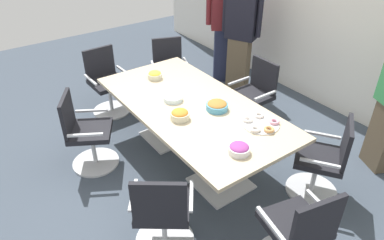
{
  "coord_description": "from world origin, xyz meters",
  "views": [
    {
      "loc": [
        2.75,
        -1.96,
        2.74
      ],
      "look_at": [
        0.0,
        0.0,
        0.55
      ],
      "focal_mm": 33.48,
      "sensor_mm": 36.0,
      "label": 1
    }
  ],
  "objects_px": {
    "office_chair_2": "(323,163)",
    "office_chair_3": "(253,98)",
    "office_chair_6": "(86,135)",
    "person_standing_1": "(241,33)",
    "office_chair_4": "(170,74)",
    "conference_table": "(192,114)",
    "snack_bowl_chips_yellow": "(155,75)",
    "snack_bowl_pretzels": "(217,106)",
    "snack_bowl_candy_mix": "(239,149)",
    "plate_stack": "(173,98)",
    "office_chair_5": "(107,85)",
    "snack_bowl_chips_orange": "(180,115)",
    "donut_platter": "(261,123)",
    "office_chair_0": "(163,214)",
    "office_chair_1": "(297,234)",
    "person_standing_0": "(225,23)"
  },
  "relations": [
    {
      "from": "office_chair_2",
      "to": "office_chair_6",
      "type": "distance_m",
      "value": 2.57
    },
    {
      "from": "snack_bowl_chips_yellow",
      "to": "office_chair_4",
      "type": "bearing_deg",
      "value": 135.96
    },
    {
      "from": "office_chair_3",
      "to": "snack_bowl_candy_mix",
      "type": "distance_m",
      "value": 1.69
    },
    {
      "from": "donut_platter",
      "to": "office_chair_1",
      "type": "bearing_deg",
      "value": -26.94
    },
    {
      "from": "snack_bowl_chips_yellow",
      "to": "donut_platter",
      "type": "xyz_separation_m",
      "value": [
        1.52,
        0.33,
        -0.03
      ]
    },
    {
      "from": "office_chair_6",
      "to": "office_chair_4",
      "type": "bearing_deg",
      "value": 146.44
    },
    {
      "from": "conference_table",
      "to": "plate_stack",
      "type": "xyz_separation_m",
      "value": [
        -0.2,
        -0.12,
        0.15
      ]
    },
    {
      "from": "office_chair_6",
      "to": "plate_stack",
      "type": "distance_m",
      "value": 1.07
    },
    {
      "from": "office_chair_3",
      "to": "snack_bowl_chips_yellow",
      "type": "xyz_separation_m",
      "value": [
        -0.66,
        -1.1,
        0.39
      ]
    },
    {
      "from": "office_chair_4",
      "to": "snack_bowl_chips_orange",
      "type": "bearing_deg",
      "value": 82.19
    },
    {
      "from": "office_chair_2",
      "to": "office_chair_3",
      "type": "relative_size",
      "value": 1.0
    },
    {
      "from": "snack_bowl_candy_mix",
      "to": "donut_platter",
      "type": "xyz_separation_m",
      "value": [
        -0.21,
        0.48,
        -0.03
      ]
    },
    {
      "from": "office_chair_5",
      "to": "donut_platter",
      "type": "distance_m",
      "value": 2.47
    },
    {
      "from": "office_chair_5",
      "to": "snack_bowl_chips_orange",
      "type": "xyz_separation_m",
      "value": [
        1.79,
        0.05,
        0.4
      ]
    },
    {
      "from": "office_chair_1",
      "to": "donut_platter",
      "type": "height_order",
      "value": "office_chair_1"
    },
    {
      "from": "office_chair_3",
      "to": "office_chair_6",
      "type": "bearing_deg",
      "value": 77.08
    },
    {
      "from": "plate_stack",
      "to": "office_chair_3",
      "type": "bearing_deg",
      "value": 87.14
    },
    {
      "from": "person_standing_1",
      "to": "snack_bowl_chips_yellow",
      "type": "xyz_separation_m",
      "value": [
        0.23,
        -1.62,
        -0.15
      ]
    },
    {
      "from": "conference_table",
      "to": "office_chair_1",
      "type": "height_order",
      "value": "office_chair_1"
    },
    {
      "from": "office_chair_4",
      "to": "person_standing_1",
      "type": "relative_size",
      "value": 0.51
    },
    {
      "from": "office_chair_4",
      "to": "plate_stack",
      "type": "bearing_deg",
      "value": 80.44
    },
    {
      "from": "office_chair_3",
      "to": "person_standing_1",
      "type": "bearing_deg",
      "value": -30.61
    },
    {
      "from": "person_standing_1",
      "to": "snack_bowl_candy_mix",
      "type": "height_order",
      "value": "person_standing_1"
    },
    {
      "from": "conference_table",
      "to": "snack_bowl_chips_yellow",
      "type": "bearing_deg",
      "value": -179.94
    },
    {
      "from": "person_standing_0",
      "to": "snack_bowl_pretzels",
      "type": "height_order",
      "value": "person_standing_0"
    },
    {
      "from": "office_chair_1",
      "to": "person_standing_0",
      "type": "distance_m",
      "value": 3.67
    },
    {
      "from": "office_chair_4",
      "to": "office_chair_5",
      "type": "distance_m",
      "value": 0.95
    },
    {
      "from": "office_chair_6",
      "to": "person_standing_1",
      "type": "bearing_deg",
      "value": 128.93
    },
    {
      "from": "snack_bowl_pretzels",
      "to": "snack_bowl_chips_yellow",
      "type": "bearing_deg",
      "value": -171.07
    },
    {
      "from": "person_standing_1",
      "to": "snack_bowl_chips_yellow",
      "type": "distance_m",
      "value": 1.64
    },
    {
      "from": "office_chair_5",
      "to": "snack_bowl_candy_mix",
      "type": "bearing_deg",
      "value": 91.79
    },
    {
      "from": "snack_bowl_pretzels",
      "to": "snack_bowl_candy_mix",
      "type": "relative_size",
      "value": 1.19
    },
    {
      "from": "person_standing_1",
      "to": "snack_bowl_pretzels",
      "type": "bearing_deg",
      "value": 105.13
    },
    {
      "from": "snack_bowl_pretzels",
      "to": "donut_platter",
      "type": "height_order",
      "value": "snack_bowl_pretzels"
    },
    {
      "from": "person_standing_1",
      "to": "snack_bowl_chips_yellow",
      "type": "relative_size",
      "value": 10.04
    },
    {
      "from": "snack_bowl_pretzels",
      "to": "office_chair_6",
      "type": "bearing_deg",
      "value": -125.58
    },
    {
      "from": "snack_bowl_chips_orange",
      "to": "donut_platter",
      "type": "distance_m",
      "value": 0.82
    },
    {
      "from": "office_chair_3",
      "to": "snack_bowl_candy_mix",
      "type": "bearing_deg",
      "value": 130.35
    },
    {
      "from": "office_chair_0",
      "to": "office_chair_1",
      "type": "xyz_separation_m",
      "value": [
        0.8,
        0.78,
        0.0
      ]
    },
    {
      "from": "conference_table",
      "to": "snack_bowl_chips_orange",
      "type": "xyz_separation_m",
      "value": [
        0.16,
        -0.27,
        0.18
      ]
    },
    {
      "from": "donut_platter",
      "to": "plate_stack",
      "type": "relative_size",
      "value": 1.76
    },
    {
      "from": "office_chair_6",
      "to": "person_standing_1",
      "type": "height_order",
      "value": "person_standing_1"
    },
    {
      "from": "person_standing_1",
      "to": "office_chair_0",
      "type": "bearing_deg",
      "value": 101.01
    },
    {
      "from": "snack_bowl_pretzels",
      "to": "office_chair_1",
      "type": "bearing_deg",
      "value": -12.43
    },
    {
      "from": "snack_bowl_candy_mix",
      "to": "plate_stack",
      "type": "bearing_deg",
      "value": 178.5
    },
    {
      "from": "office_chair_0",
      "to": "office_chair_3",
      "type": "height_order",
      "value": "same"
    },
    {
      "from": "conference_table",
      "to": "donut_platter",
      "type": "distance_m",
      "value": 0.81
    },
    {
      "from": "office_chair_0",
      "to": "office_chair_2",
      "type": "xyz_separation_m",
      "value": [
        0.36,
        1.69,
        0.0
      ]
    },
    {
      "from": "office_chair_2",
      "to": "snack_bowl_pretzels",
      "type": "xyz_separation_m",
      "value": [
        -1.01,
        -0.59,
        0.39
      ]
    },
    {
      "from": "office_chair_3",
      "to": "snack_bowl_chips_orange",
      "type": "xyz_separation_m",
      "value": [
        0.3,
        -1.37,
        0.4
      ]
    }
  ]
}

